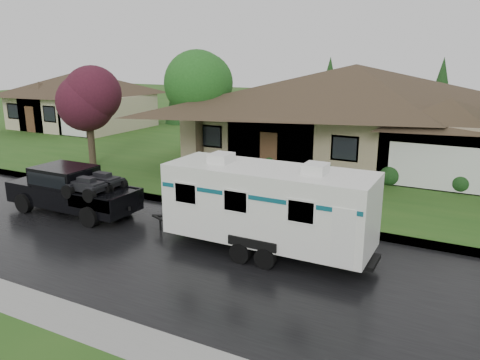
# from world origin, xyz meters

# --- Properties ---
(ground) EXTENTS (140.00, 140.00, 0.00)m
(ground) POSITION_xyz_m (0.00, 0.00, 0.00)
(ground) COLOR #265219
(ground) RESTS_ON ground
(road) EXTENTS (140.00, 8.00, 0.01)m
(road) POSITION_xyz_m (0.00, -2.00, 0.01)
(road) COLOR black
(road) RESTS_ON ground
(curb) EXTENTS (140.00, 0.50, 0.15)m
(curb) POSITION_xyz_m (0.00, 2.25, 0.07)
(curb) COLOR gray
(curb) RESTS_ON ground
(lawn) EXTENTS (140.00, 26.00, 0.15)m
(lawn) POSITION_xyz_m (0.00, 15.00, 0.07)
(lawn) COLOR #265219
(lawn) RESTS_ON ground
(house_main) EXTENTS (19.44, 10.80, 6.90)m
(house_main) POSITION_xyz_m (2.29, 13.84, 3.59)
(house_main) COLOR tan
(house_main) RESTS_ON lawn
(house_far) EXTENTS (10.80, 8.64, 5.80)m
(house_far) POSITION_xyz_m (-21.78, 15.85, 2.97)
(house_far) COLOR #BDAA8D
(house_far) RESTS_ON lawn
(tree_left_green) EXTENTS (3.74, 3.74, 6.20)m
(tree_left_green) POSITION_xyz_m (-5.54, 8.80, 4.45)
(tree_left_green) COLOR #382B1E
(tree_left_green) RESTS_ON lawn
(tree_red) EXTENTS (3.25, 3.25, 5.37)m
(tree_red) POSITION_xyz_m (-10.70, 5.55, 3.87)
(tree_red) COLOR #382B1E
(tree_red) RESTS_ON lawn
(shrub_row) EXTENTS (13.60, 1.00, 1.00)m
(shrub_row) POSITION_xyz_m (2.00, 9.30, 0.65)
(shrub_row) COLOR #143814
(shrub_row) RESTS_ON lawn
(pickup_truck) EXTENTS (5.70, 2.17, 1.90)m
(pickup_truck) POSITION_xyz_m (-5.70, -0.71, 1.02)
(pickup_truck) COLOR black
(pickup_truck) RESTS_ON ground
(travel_trailer) EXTENTS (7.03, 2.47, 3.15)m
(travel_trailer) POSITION_xyz_m (3.11, -0.71, 1.67)
(travel_trailer) COLOR white
(travel_trailer) RESTS_ON ground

